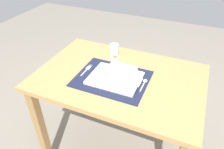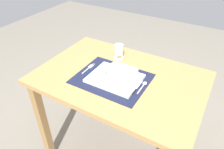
# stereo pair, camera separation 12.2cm
# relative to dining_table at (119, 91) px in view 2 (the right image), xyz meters

# --- Properties ---
(dining_table) EXTENTS (0.99, 0.67, 0.75)m
(dining_table) POSITION_rel_dining_table_xyz_m (0.00, 0.00, 0.00)
(dining_table) COLOR #B2844C
(dining_table) RESTS_ON ground
(placemat) EXTENTS (0.42, 0.34, 0.00)m
(placemat) POSITION_rel_dining_table_xyz_m (-0.03, -0.05, 0.12)
(placemat) COLOR #191E38
(placemat) RESTS_ON dining_table
(serving_plate) EXTENTS (0.29, 0.23, 0.02)m
(serving_plate) POSITION_rel_dining_table_xyz_m (-0.01, -0.05, 0.12)
(serving_plate) COLOR white
(serving_plate) RESTS_ON placemat
(porridge_bowl) EXTENTS (0.16, 0.16, 0.05)m
(porridge_bowl) POSITION_rel_dining_table_xyz_m (0.02, -0.05, 0.15)
(porridge_bowl) COLOR white
(porridge_bowl) RESTS_ON serving_plate
(fork) EXTENTS (0.02, 0.13, 0.00)m
(fork) POSITION_rel_dining_table_xyz_m (-0.21, -0.02, 0.12)
(fork) COLOR silver
(fork) RESTS_ON placemat
(spoon) EXTENTS (0.02, 0.11, 0.01)m
(spoon) POSITION_rel_dining_table_xyz_m (0.16, -0.01, 0.12)
(spoon) COLOR silver
(spoon) RESTS_ON placemat
(butter_knife) EXTENTS (0.01, 0.14, 0.01)m
(butter_knife) POSITION_rel_dining_table_xyz_m (0.14, -0.06, 0.12)
(butter_knife) COLOR black
(butter_knife) RESTS_ON placemat
(drinking_glass) EXTENTS (0.06, 0.06, 0.09)m
(drinking_glass) POSITION_rel_dining_table_xyz_m (-0.11, 0.19, 0.16)
(drinking_glass) COLOR white
(drinking_glass) RESTS_ON dining_table
(condiment_saucer) EXTENTS (0.06, 0.06, 0.03)m
(condiment_saucer) POSITION_rel_dining_table_xyz_m (-0.10, 0.17, 0.12)
(condiment_saucer) COLOR white
(condiment_saucer) RESTS_ON dining_table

